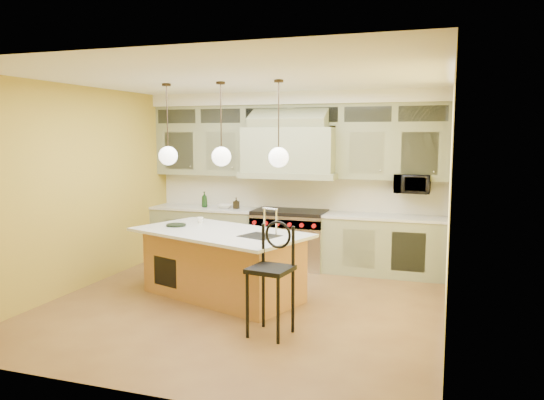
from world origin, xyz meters
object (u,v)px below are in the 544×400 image
(microwave, at_px, (412,184))
(kitchen_island, at_px, (223,263))
(range, at_px, (290,238))
(counter_stool, at_px, (272,271))

(microwave, bearing_deg, kitchen_island, -139.70)
(range, bearing_deg, counter_stool, -77.23)
(kitchen_island, xyz_separation_m, counter_stool, (1.07, -1.09, 0.25))
(range, relative_size, kitchen_island, 0.45)
(range, xyz_separation_m, kitchen_island, (-0.40, -1.88, -0.01))
(counter_stool, relative_size, microwave, 2.32)
(kitchen_island, height_order, microwave, microwave)
(kitchen_island, xyz_separation_m, microwave, (2.35, 1.99, 0.98))
(range, bearing_deg, microwave, 3.12)
(microwave, bearing_deg, range, -176.88)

